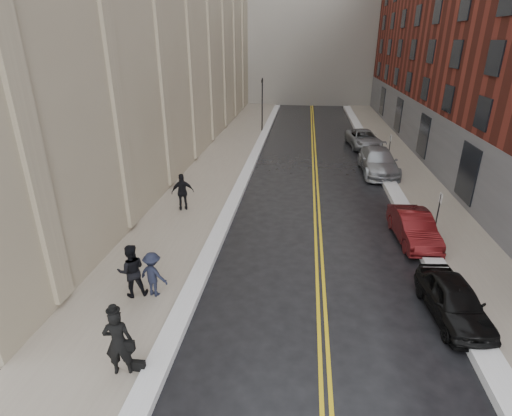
% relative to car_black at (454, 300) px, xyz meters
% --- Properties ---
extents(ground, '(160.00, 160.00, 0.00)m').
position_rel_car_black_xyz_m(ground, '(-6.80, -1.99, -0.66)').
color(ground, black).
rests_on(ground, ground).
extents(sidewalk_left, '(4.00, 64.00, 0.15)m').
position_rel_car_black_xyz_m(sidewalk_left, '(-11.30, 14.01, -0.58)').
color(sidewalk_left, gray).
rests_on(sidewalk_left, ground).
extents(sidewalk_right, '(3.00, 64.00, 0.15)m').
position_rel_car_black_xyz_m(sidewalk_right, '(2.20, 14.01, -0.58)').
color(sidewalk_right, gray).
rests_on(sidewalk_right, ground).
extents(lane_stripe_a, '(0.12, 64.00, 0.01)m').
position_rel_car_black_xyz_m(lane_stripe_a, '(-4.42, 14.01, -0.66)').
color(lane_stripe_a, gold).
rests_on(lane_stripe_a, ground).
extents(lane_stripe_b, '(0.12, 64.00, 0.01)m').
position_rel_car_black_xyz_m(lane_stripe_b, '(-4.18, 14.01, -0.66)').
color(lane_stripe_b, gold).
rests_on(lane_stripe_b, ground).
extents(snow_ridge_left, '(0.70, 60.80, 0.26)m').
position_rel_car_black_xyz_m(snow_ridge_left, '(-9.00, 14.01, -0.53)').
color(snow_ridge_left, silver).
rests_on(snow_ridge_left, ground).
extents(snow_ridge_right, '(0.85, 60.80, 0.30)m').
position_rel_car_black_xyz_m(snow_ridge_right, '(0.35, 14.01, -0.51)').
color(snow_ridge_right, silver).
rests_on(snow_ridge_right, ground).
extents(traffic_signal, '(0.18, 0.15, 5.20)m').
position_rel_car_black_xyz_m(traffic_signal, '(-9.40, 28.01, 2.43)').
color(traffic_signal, black).
rests_on(traffic_signal, ground).
extents(parking_sign_near, '(0.06, 0.35, 2.23)m').
position_rel_car_black_xyz_m(parking_sign_near, '(1.10, 6.01, 0.70)').
color(parking_sign_near, black).
rests_on(parking_sign_near, ground).
extents(parking_sign_far, '(0.06, 0.35, 2.23)m').
position_rel_car_black_xyz_m(parking_sign_far, '(1.10, 18.01, 0.70)').
color(parking_sign_far, black).
rests_on(parking_sign_far, ground).
extents(car_black, '(1.89, 3.99, 1.32)m').
position_rel_car_black_xyz_m(car_black, '(0.00, 0.00, 0.00)').
color(car_black, black).
rests_on(car_black, ground).
extents(car_maroon, '(1.73, 4.27, 1.38)m').
position_rel_car_black_xyz_m(car_maroon, '(0.00, 5.54, 0.03)').
color(car_maroon, '#4E0D0F').
rests_on(car_maroon, ground).
extents(car_silver_near, '(2.39, 5.72, 1.65)m').
position_rel_car_black_xyz_m(car_silver_near, '(0.00, 15.81, 0.17)').
color(car_silver_near, '#9B9EA2').
rests_on(car_silver_near, ground).
extents(car_silver_far, '(2.96, 5.40, 1.43)m').
position_rel_car_black_xyz_m(car_silver_far, '(-0.10, 23.13, 0.06)').
color(car_silver_far, gray).
rests_on(car_silver_far, ground).
extents(pedestrian_main, '(0.85, 0.66, 2.07)m').
position_rel_car_black_xyz_m(pedestrian_main, '(-9.87, -3.78, 0.53)').
color(pedestrian_main, black).
rests_on(pedestrian_main, sidewalk_left).
extents(pedestrian_a, '(1.19, 1.08, 2.00)m').
position_rel_car_black_xyz_m(pedestrian_a, '(-10.99, -0.27, 0.49)').
color(pedestrian_a, black).
rests_on(pedestrian_a, sidewalk_left).
extents(pedestrian_b, '(1.23, 0.93, 1.69)m').
position_rel_car_black_xyz_m(pedestrian_b, '(-10.26, -0.18, 0.34)').
color(pedestrian_b, black).
rests_on(pedestrian_b, sidewalk_left).
extents(pedestrian_c, '(1.27, 0.87, 2.01)m').
position_rel_car_black_xyz_m(pedestrian_c, '(-11.45, 7.52, 0.49)').
color(pedestrian_c, black).
rests_on(pedestrian_c, sidewalk_left).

